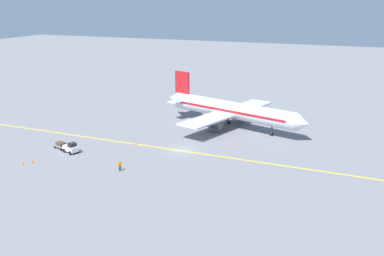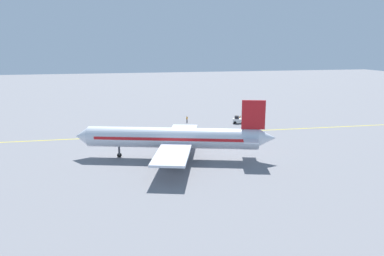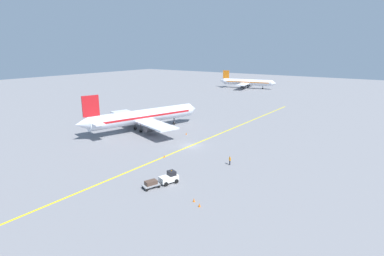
{
  "view_description": "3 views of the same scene",
  "coord_description": "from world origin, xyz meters",
  "views": [
    {
      "loc": [
        70.54,
        30.99,
        26.89
      ],
      "look_at": [
        -4.78,
        0.29,
        3.05
      ],
      "focal_mm": 42.0,
      "sensor_mm": 36.0,
      "label": 1
    },
    {
      "loc": [
        -81.07,
        14.86,
        19.59
      ],
      "look_at": [
        -5.56,
        -2.32,
        2.54
      ],
      "focal_mm": 35.0,
      "sensor_mm": 36.0,
      "label": 2
    },
    {
      "loc": [
        37.1,
        -52.14,
        20.9
      ],
      "look_at": [
        -0.72,
        1.52,
        3.7
      ],
      "focal_mm": 28.0,
      "sensor_mm": 36.0,
      "label": 3
    }
  ],
  "objects": [
    {
      "name": "airplane_at_gate",
      "position": [
        -18.27,
        3.69,
        3.71
      ],
      "size": [
        28.29,
        34.77,
        10.6
      ],
      "color": "silver",
      "rests_on": "ground"
    },
    {
      "name": "baggage_cart_trailing",
      "position": [
        7.26,
        -20.86,
        0.76
      ],
      "size": [
        2.2,
        2.92,
        1.24
      ],
      "color": "gray",
      "rests_on": "ground"
    },
    {
      "name": "traffic_cone_by_wingtip",
      "position": [
        -6.24,
        6.81,
        0.28
      ],
      "size": [
        0.32,
        0.32,
        0.55
      ],
      "primitive_type": "cone",
      "color": "orange",
      "rests_on": "ground"
    },
    {
      "name": "baggage_tug_white",
      "position": [
        8.38,
        -17.76,
        0.9
      ],
      "size": [
        2.55,
        3.33,
        2.11
      ],
      "color": "white",
      "rests_on": "ground"
    },
    {
      "name": "ground_plane",
      "position": [
        0.0,
        0.0,
        0.0
      ],
      "size": [
        400.0,
        400.0,
        0.0
      ],
      "primitive_type": "plane",
      "color": "slate"
    },
    {
      "name": "traffic_cone_near_nose",
      "position": [
        0.04,
        -9.19,
        0.28
      ],
      "size": [
        0.32,
        0.32,
        0.55
      ],
      "primitive_type": "cone",
      "color": "orange",
      "rests_on": "ground"
    },
    {
      "name": "apron_yellow_centreline",
      "position": [
        0.0,
        0.0,
        0.0
      ],
      "size": [
        3.47,
        119.97,
        0.01
      ],
      "primitive_type": "cube",
      "rotation": [
        0.0,
        0.0,
        -0.03
      ],
      "color": "yellow",
      "rests_on": "ground"
    },
    {
      "name": "traffic_cone_mid_apron",
      "position": [
        15.2,
        -20.57,
        0.28
      ],
      "size": [
        0.32,
        0.32,
        0.55
      ],
      "primitive_type": "cone",
      "color": "orange",
      "rests_on": "ground"
    },
    {
      "name": "ground_crew_worker",
      "position": [
        12.63,
        -5.11,
        0.91
      ],
      "size": [
        0.45,
        0.43,
        1.68
      ],
      "color": "#23232D",
      "rests_on": "ground"
    },
    {
      "name": "traffic_cone_far_edge",
      "position": [
        16.62,
        -21.3,
        0.28
      ],
      "size": [
        0.32,
        0.32,
        0.55
      ],
      "primitive_type": "cone",
      "color": "orange",
      "rests_on": "ground"
    }
  ]
}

